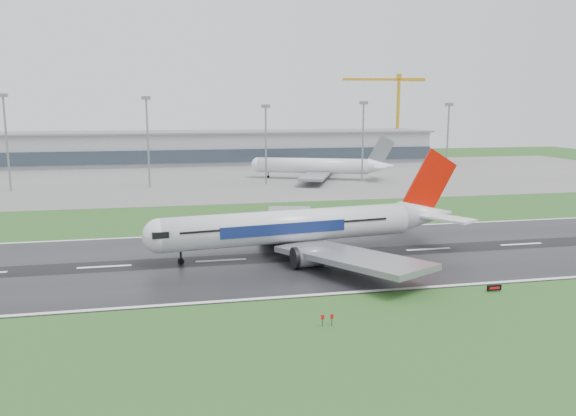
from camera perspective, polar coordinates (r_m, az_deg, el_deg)
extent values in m
plane|color=#234F1D|center=(102.02, -6.79, -5.32)|extent=(520.00, 520.00, 0.00)
cube|color=black|center=(102.00, -6.79, -5.30)|extent=(400.00, 45.00, 0.10)
cube|color=slate|center=(224.83, -9.61, 3.03)|extent=(400.00, 130.00, 0.08)
cube|color=gray|center=(283.85, -10.14, 5.96)|extent=(240.00, 36.00, 15.00)
cylinder|color=gray|center=(205.08, -26.53, 5.72)|extent=(0.64, 0.64, 30.44)
cylinder|color=gray|center=(198.57, -13.96, 6.27)|extent=(0.64, 0.64, 29.75)
cylinder|color=gray|center=(201.27, -2.25, 6.22)|extent=(0.64, 0.64, 27.05)
cylinder|color=gray|center=(210.23, 7.56, 6.47)|extent=(0.64, 0.64, 28.27)
cylinder|color=gray|center=(223.65, 15.81, 6.32)|extent=(0.64, 0.64, 27.76)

